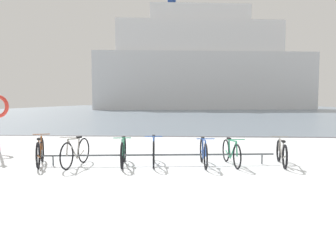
% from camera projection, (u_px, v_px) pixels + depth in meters
% --- Properties ---
extents(ground, '(80.00, 132.00, 0.08)m').
position_uv_depth(ground, '(189.00, 111.00, 59.77)').
color(ground, silver).
extents(bike_rack, '(6.31, 0.69, 0.31)m').
position_uv_depth(bike_rack, '(159.00, 155.00, 8.97)').
color(bike_rack, '#4C5156').
rests_on(bike_rack, ground).
extents(bicycle_0, '(0.66, 1.65, 0.82)m').
position_uv_depth(bicycle_0, '(40.00, 152.00, 8.97)').
color(bicycle_0, black).
rests_on(bicycle_0, ground).
extents(bicycle_1, '(0.46, 1.69, 0.83)m').
position_uv_depth(bicycle_1, '(76.00, 152.00, 8.83)').
color(bicycle_1, black).
rests_on(bicycle_1, ground).
extents(bicycle_2, '(0.46, 1.73, 0.81)m').
position_uv_depth(bicycle_2, '(123.00, 152.00, 8.94)').
color(bicycle_2, black).
rests_on(bicycle_2, ground).
extents(bicycle_3, '(0.46, 1.73, 0.84)m').
position_uv_depth(bicycle_3, '(154.00, 151.00, 9.01)').
color(bicycle_3, black).
rests_on(bicycle_3, ground).
extents(bicycle_4, '(0.46, 1.73, 0.80)m').
position_uv_depth(bicycle_4, '(204.00, 152.00, 8.88)').
color(bicycle_4, black).
rests_on(bicycle_4, ground).
extents(bicycle_5, '(0.46, 1.69, 0.77)m').
position_uv_depth(bicycle_5, '(231.00, 152.00, 8.97)').
color(bicycle_5, black).
rests_on(bicycle_5, ground).
extents(bicycle_6, '(0.46, 1.69, 0.75)m').
position_uv_depth(bicycle_6, '(282.00, 153.00, 8.98)').
color(bicycle_6, black).
rests_on(bicycle_6, ground).
extents(ferry_ship, '(44.43, 13.90, 25.51)m').
position_uv_depth(ferry_ship, '(202.00, 67.00, 67.20)').
color(ferry_ship, silver).
rests_on(ferry_ship, ground).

